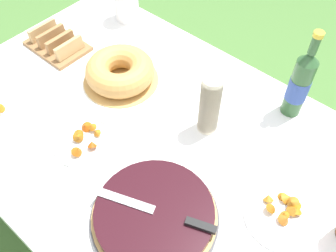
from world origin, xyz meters
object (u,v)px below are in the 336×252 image
object	(u,v)px
cider_bottle_green	(300,84)
bundt_cake	(120,71)
cup_stack	(210,105)
berry_tart	(154,215)
serving_knife	(164,213)
snack_plate_far	(283,213)
snack_plate_right	(83,140)
bread_board	(57,43)

from	to	relation	value
cider_bottle_green	bundt_cake	bearing A→B (deg)	-152.61
bundt_cake	cup_stack	distance (m)	0.41
cup_stack	cider_bottle_green	bearing A→B (deg)	55.71
berry_tart	serving_knife	xyz separation A→B (m)	(0.03, 0.01, 0.04)
serving_knife	cup_stack	bearing A→B (deg)	-92.63
berry_tart	snack_plate_far	world-z (taller)	snack_plate_far
serving_knife	snack_plate_right	world-z (taller)	serving_knife
serving_knife	cider_bottle_green	distance (m)	0.65
cider_bottle_green	bread_board	xyz separation A→B (m)	(-0.94, -0.34, -0.11)
snack_plate_right	bread_board	size ratio (longest dim) A/B	0.82
snack_plate_right	snack_plate_far	distance (m)	0.69
cup_stack	cider_bottle_green	world-z (taller)	cider_bottle_green
bundt_cake	snack_plate_right	distance (m)	0.33
bundt_cake	snack_plate_right	size ratio (longest dim) A/B	1.40
cup_stack	bread_board	xyz separation A→B (m)	(-0.76, -0.07, -0.10)
snack_plate_right	snack_plate_far	xyz separation A→B (m)	(0.66, 0.21, 0.00)
bundt_cake	snack_plate_right	xyz separation A→B (m)	(0.12, -0.30, -0.04)
cup_stack	serving_knife	bearing A→B (deg)	-71.42
berry_tart	snack_plate_far	size ratio (longest dim) A/B	1.67
serving_knife	bundt_cake	world-z (taller)	bundt_cake
serving_knife	snack_plate_far	size ratio (longest dim) A/B	1.56
serving_knife	bundt_cake	size ratio (longest dim) A/B	1.20
berry_tart	bread_board	bearing A→B (deg)	159.93
berry_tart	snack_plate_far	xyz separation A→B (m)	(0.28, 0.26, -0.02)
bundt_cake	cider_bottle_green	size ratio (longest dim) A/B	0.85
berry_tart	cup_stack	size ratio (longest dim) A/B	1.59
berry_tart	cider_bottle_green	world-z (taller)	cider_bottle_green
berry_tart	cup_stack	xyz separation A→B (m)	(-0.10, 0.39, 0.09)
serving_knife	bundt_cake	xyz separation A→B (m)	(-0.53, 0.34, -0.01)
serving_knife	bread_board	world-z (taller)	bread_board
bundt_cake	cup_stack	xyz separation A→B (m)	(0.40, 0.04, 0.07)
snack_plate_right	bread_board	world-z (taller)	bread_board
snack_plate_right	cider_bottle_green	bearing A→B (deg)	52.50
bundt_cake	snack_plate_right	world-z (taller)	bundt_cake
bundt_cake	snack_plate_far	size ratio (longest dim) A/B	1.30
cider_bottle_green	cup_stack	bearing A→B (deg)	-124.29
cider_bottle_green	snack_plate_right	xyz separation A→B (m)	(-0.46, -0.60, -0.12)
cider_bottle_green	snack_plate_right	distance (m)	0.77
bundt_cake	bread_board	world-z (taller)	bundt_cake
bundt_cake	snack_plate_far	bearing A→B (deg)	-6.25
berry_tart	snack_plate_right	distance (m)	0.38
bread_board	bundt_cake	bearing A→B (deg)	5.84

